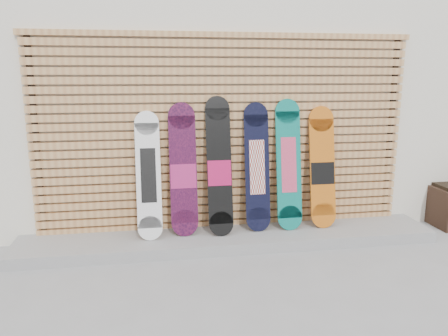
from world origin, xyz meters
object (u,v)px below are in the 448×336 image
at_px(snowboard_1, 183,171).
at_px(snowboard_2, 219,167).
at_px(snowboard_3, 257,167).
at_px(snowboard_5, 322,168).
at_px(snowboard_0, 148,175).
at_px(snowboard_4, 289,165).

bearing_deg(snowboard_1, snowboard_2, -4.64).
height_order(snowboard_3, snowboard_5, snowboard_3).
bearing_deg(snowboard_2, snowboard_5, 1.52).
relative_size(snowboard_0, snowboard_3, 0.95).
bearing_deg(snowboard_1, snowboard_4, -0.05).
relative_size(snowboard_0, snowboard_5, 0.98).
xyz_separation_m(snowboard_1, snowboard_2, (0.39, -0.03, 0.03)).
height_order(snowboard_0, snowboard_5, snowboard_5).
relative_size(snowboard_3, snowboard_4, 0.98).
height_order(snowboard_0, snowboard_3, snowboard_3).
relative_size(snowboard_1, snowboard_5, 1.04).
bearing_deg(snowboard_4, snowboard_2, -177.80).
relative_size(snowboard_1, snowboard_3, 1.01).
bearing_deg(snowboard_1, snowboard_0, -175.64).
xyz_separation_m(snowboard_2, snowboard_5, (1.20, 0.03, -0.06)).
bearing_deg(snowboard_3, snowboard_5, -0.62).
xyz_separation_m(snowboard_1, snowboard_3, (0.83, 0.01, 0.01)).
distance_m(snowboard_4, snowboard_5, 0.41).
height_order(snowboard_2, snowboard_4, snowboard_2).
bearing_deg(snowboard_0, snowboard_4, 1.01).
bearing_deg(snowboard_1, snowboard_3, 0.58).
bearing_deg(snowboard_5, snowboard_4, -179.84).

